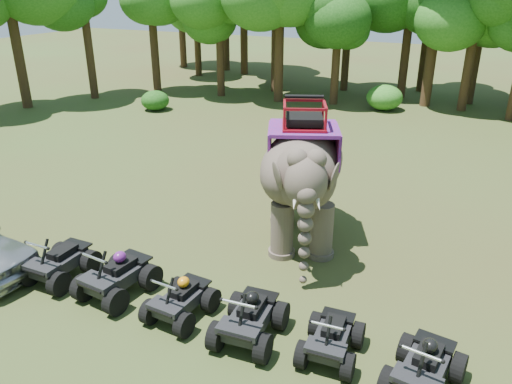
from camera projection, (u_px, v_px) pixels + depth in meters
ground at (237, 273)px, 13.44m from camera, size 110.00×110.00×0.00m
elephant at (302, 173)px, 14.43m from camera, size 3.95×5.50×4.23m
atv_0 at (58, 256)px, 12.94m from camera, size 1.30×1.78×1.32m
atv_1 at (116, 270)px, 12.27m from camera, size 1.54×1.99×1.38m
atv_2 at (180, 294)px, 11.47m from camera, size 1.30×1.71×1.21m
atv_3 at (250, 312)px, 10.75m from camera, size 1.43×1.88×1.33m
atv_4 at (332, 332)px, 10.26m from camera, size 1.25×1.65×1.18m
atv_5 at (426, 361)px, 9.40m from camera, size 1.50×1.90×1.29m
tree_0 at (408, 32)px, 31.67m from camera, size 5.83×5.83×8.33m
tree_1 at (479, 37)px, 30.09m from camera, size 5.66×5.66×8.09m
tree_27 at (13, 26)px, 28.87m from camera, size 6.66×6.66×9.51m
tree_28 at (88, 43)px, 31.75m from camera, size 4.97×4.97×7.11m
tree_29 at (153, 30)px, 33.52m from camera, size 5.79×5.79×8.27m
tree_30 at (220, 43)px, 32.48m from camera, size 4.78×4.78×6.82m
tree_31 at (280, 26)px, 30.48m from camera, size 6.48×6.48×9.26m
tree_32 at (337, 49)px, 30.26m from camera, size 4.71×4.71×6.73m
tree_33 at (437, 13)px, 28.98m from camera, size 7.62×7.62×10.89m
tree_35 at (276, 11)px, 33.16m from camera, size 7.48×7.48×10.69m
tree_37 at (280, 15)px, 35.33m from camera, size 6.87×6.87×9.82m
tree_39 at (181, 14)px, 42.94m from camera, size 6.31×6.31×9.02m
tree_40 at (197, 29)px, 39.42m from camera, size 5.09×5.09×7.27m
tree_41 at (225, 11)px, 41.42m from camera, size 6.73×6.73×9.62m
tree_42 at (471, 47)px, 28.53m from camera, size 5.19×5.19×7.42m
tree_44 at (347, 35)px, 34.04m from camera, size 5.24×5.24×7.49m
tree_45 at (429, 23)px, 33.40m from camera, size 6.43×6.43×9.19m
tree_46 at (244, 10)px, 39.50m from camera, size 7.03×7.03×10.04m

